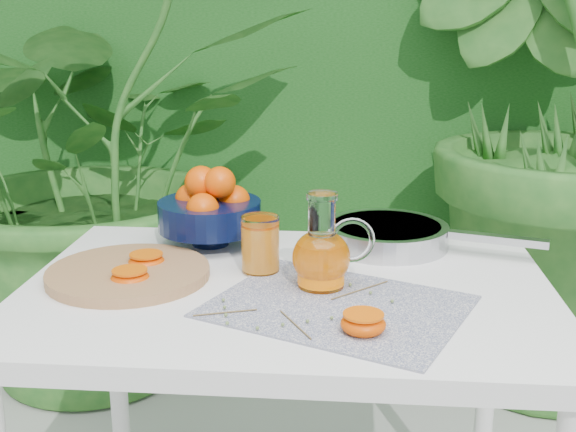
# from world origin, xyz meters

# --- Properties ---
(hedge_backdrop) EXTENTS (8.00, 1.65, 2.50)m
(hedge_backdrop) POSITION_xyz_m (0.06, 2.06, 1.19)
(hedge_backdrop) COLOR #164D16
(hedge_backdrop) RESTS_ON ground
(potted_plant_left) EXTENTS (2.08, 2.08, 1.57)m
(potted_plant_left) POSITION_xyz_m (-0.66, 1.19, 0.78)
(potted_plant_left) COLOR #236020
(potted_plant_left) RESTS_ON ground
(potted_plant_right) EXTENTS (2.64, 2.64, 1.89)m
(potted_plant_right) POSITION_xyz_m (0.82, 1.26, 0.94)
(potted_plant_right) COLOR #236020
(potted_plant_right) RESTS_ON ground
(white_table) EXTENTS (1.00, 0.70, 0.75)m
(white_table) POSITION_xyz_m (0.08, 0.10, 0.67)
(white_table) COLOR white
(white_table) RESTS_ON ground
(placemat) EXTENTS (0.52, 0.47, 0.00)m
(placemat) POSITION_xyz_m (0.18, -0.00, 0.75)
(placemat) COLOR #0C1744
(placemat) RESTS_ON white_table
(cutting_board) EXTENTS (0.32, 0.32, 0.02)m
(cutting_board) POSITION_xyz_m (-0.23, 0.11, 0.76)
(cutting_board) COLOR #A46D4A
(cutting_board) RESTS_ON white_table
(fruit_bowl) EXTENTS (0.24, 0.24, 0.18)m
(fruit_bowl) POSITION_xyz_m (-0.11, 0.33, 0.83)
(fruit_bowl) COLOR black
(fruit_bowl) RESTS_ON white_table
(juice_pitcher) EXTENTS (0.16, 0.12, 0.18)m
(juice_pitcher) POSITION_xyz_m (0.15, 0.09, 0.82)
(juice_pitcher) COLOR white
(juice_pitcher) RESTS_ON white_table
(juice_tumbler) EXTENTS (0.10, 0.10, 0.11)m
(juice_tumbler) POSITION_xyz_m (0.02, 0.16, 0.81)
(juice_tumbler) COLOR white
(juice_tumbler) RESTS_ON white_table
(saute_pan) EXTENTS (0.50, 0.34, 0.05)m
(saute_pan) POSITION_xyz_m (0.28, 0.35, 0.78)
(saute_pan) COLOR #AEAEB3
(saute_pan) RESTS_ON white_table
(orange_halves) EXTENTS (0.52, 0.35, 0.04)m
(orange_halves) POSITION_xyz_m (-0.06, 0.03, 0.77)
(orange_halves) COLOR #D95102
(orange_halves) RESTS_ON white_table
(thyme_sprigs) EXTENTS (0.34, 0.27, 0.01)m
(thyme_sprigs) POSITION_xyz_m (0.11, -0.02, 0.76)
(thyme_sprigs) COLOR brown
(thyme_sprigs) RESTS_ON white_table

